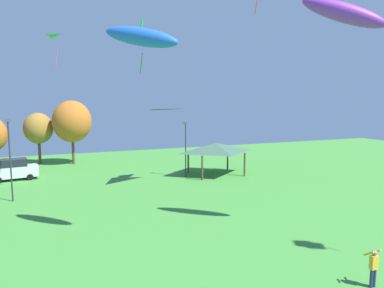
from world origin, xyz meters
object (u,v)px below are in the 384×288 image
(person_standing_near_foreground, at_px, (373,266))
(park_pavilion, at_px, (216,148))
(kite_flying_5, at_px, (141,37))
(kite_flying_6, at_px, (62,41))
(light_post_1, at_px, (10,156))
(parked_car_second_from_left, at_px, (14,170))
(kite_flying_2, at_px, (153,122))
(light_post_0, at_px, (186,146))
(treeline_tree_3, at_px, (72,122))
(treeline_tree_2, at_px, (38,128))
(kite_flying_4, at_px, (344,13))

(person_standing_near_foreground, xyz_separation_m, park_pavilion, (4.13, 23.91, 2.09))
(kite_flying_5, xyz_separation_m, park_pavilion, (12.23, 15.29, -8.59))
(kite_flying_6, bearing_deg, light_post_1, -174.71)
(light_post_1, bearing_deg, parked_car_second_from_left, 94.25)
(kite_flying_2, bearing_deg, light_post_0, 20.44)
(treeline_tree_3, bearing_deg, kite_flying_5, -85.58)
(kite_flying_5, bearing_deg, light_post_0, 60.84)
(treeline_tree_2, bearing_deg, treeline_tree_3, -24.30)
(kite_flying_2, height_order, kite_flying_5, kite_flying_5)
(kite_flying_4, bearing_deg, person_standing_near_foreground, -119.05)
(treeline_tree_3, bearing_deg, light_post_1, -109.61)
(person_standing_near_foreground, relative_size, light_post_0, 0.29)
(kite_flying_6, xyz_separation_m, light_post_0, (12.27, 2.87, -9.79))
(kite_flying_6, distance_m, light_post_0, 15.95)
(kite_flying_2, xyz_separation_m, treeline_tree_3, (-6.82, 14.38, -0.54))
(kite_flying_4, distance_m, kite_flying_6, 21.67)
(park_pavilion, distance_m, treeline_tree_2, 23.90)
(kite_flying_2, bearing_deg, person_standing_near_foreground, -81.29)
(park_pavilion, height_order, treeline_tree_3, treeline_tree_3)
(kite_flying_4, height_order, park_pavilion, kite_flying_4)
(kite_flying_5, distance_m, kite_flying_6, 13.27)
(light_post_1, bearing_deg, person_standing_near_foreground, -52.49)
(light_post_1, bearing_deg, kite_flying_2, 7.97)
(person_standing_near_foreground, xyz_separation_m, light_post_0, (0.58, 24.17, 2.43))
(light_post_1, xyz_separation_m, treeline_tree_2, (1.64, 18.00, 0.90))
(kite_flying_5, xyz_separation_m, parked_car_second_from_left, (-8.59, 20.89, -10.55))
(parked_car_second_from_left, xyz_separation_m, treeline_tree_2, (2.28, 9.39, 3.58))
(kite_flying_4, relative_size, light_post_1, 0.67)
(kite_flying_5, distance_m, parked_car_second_from_left, 24.93)
(kite_flying_4, relative_size, kite_flying_5, 1.14)
(parked_car_second_from_left, relative_size, treeline_tree_3, 0.58)
(kite_flying_4, distance_m, light_post_0, 21.37)
(kite_flying_5, height_order, treeline_tree_3, kite_flying_5)
(kite_flying_5, xyz_separation_m, treeline_tree_3, (-2.20, 28.43, -6.05))
(light_post_1, distance_m, treeline_tree_2, 18.10)
(person_standing_near_foreground, relative_size, treeline_tree_2, 0.26)
(kite_flying_2, distance_m, parked_car_second_from_left, 15.71)
(park_pavilion, bearing_deg, kite_flying_4, -93.61)
(kite_flying_5, distance_m, park_pavilion, 21.38)
(kite_flying_4, bearing_deg, kite_flying_2, 110.37)
(kite_flying_5, xyz_separation_m, kite_flying_6, (-3.59, 12.69, 1.53))
(light_post_1, bearing_deg, kite_flying_4, -39.32)
(light_post_0, bearing_deg, kite_flying_6, -166.83)
(kite_flying_2, bearing_deg, kite_flying_6, -170.61)
(kite_flying_5, relative_size, light_post_1, 0.59)
(light_post_0, distance_m, light_post_1, 16.95)
(kite_flying_4, relative_size, treeline_tree_2, 0.68)
(treeline_tree_3, bearing_deg, parked_car_second_from_left, -130.30)
(treeline_tree_2, bearing_deg, light_post_1, -95.19)
(kite_flying_4, distance_m, parked_car_second_from_left, 33.42)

